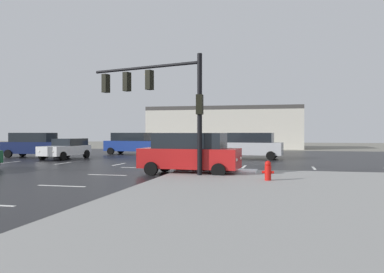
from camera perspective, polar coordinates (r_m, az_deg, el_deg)
ground_plane at (r=24.93m, az=-6.33°, el=-4.18°), size 120.00×120.00×0.00m
road_asphalt at (r=24.93m, az=-6.33°, el=-4.16°), size 44.00×44.00×0.02m
snow_strip_curbside at (r=19.80m, az=3.58°, el=-4.92°), size 4.00×1.60×0.06m
lane_markings at (r=23.24m, az=-4.65°, el=-4.47°), size 36.15×36.15×0.01m
traffic_signal_mast at (r=18.90m, az=-4.57°, el=6.44°), size 6.06×1.92×5.51m
fire_hydrant at (r=16.11m, az=11.00°, el=-4.88°), size 0.48×0.26×0.79m
strip_building_background at (r=53.00m, az=4.93°, el=1.29°), size 20.01×8.00×5.45m
suv_navy at (r=34.96m, az=-22.10°, el=-1.07°), size 4.91×2.35×2.03m
suv_red at (r=19.07m, az=-0.31°, el=-2.36°), size 4.91×2.36×2.03m
suv_silver at (r=30.78m, az=8.57°, el=-1.25°), size 4.96×2.50×2.03m
sedan_white at (r=31.92m, az=-17.80°, el=-1.63°), size 2.31×4.64×1.58m
suv_blue at (r=37.16m, az=-8.83°, el=-0.94°), size 4.95×2.47×2.03m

